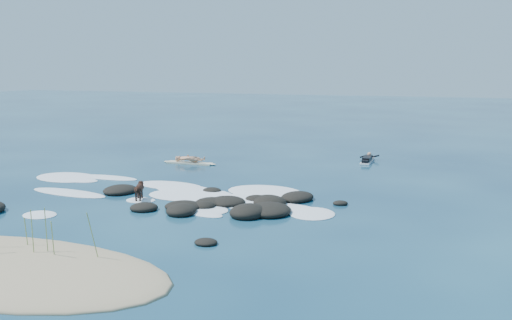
% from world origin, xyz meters
% --- Properties ---
extents(ground, '(160.00, 160.00, 0.00)m').
position_xyz_m(ground, '(0.00, 0.00, 0.00)').
color(ground, '#0A2642').
rests_on(ground, ground).
extents(sand_dune, '(9.00, 4.40, 0.60)m').
position_xyz_m(sand_dune, '(0.00, -8.20, 0.00)').
color(sand_dune, '#9E8966').
rests_on(sand_dune, ground).
extents(dune_grass, '(3.60, 1.31, 1.24)m').
position_xyz_m(dune_grass, '(0.10, -7.60, 0.66)').
color(dune_grass, '#809B4B').
rests_on(dune_grass, ground).
extents(reef_rocks, '(12.09, 7.25, 0.51)m').
position_xyz_m(reef_rocks, '(1.51, -1.07, 0.10)').
color(reef_rocks, black).
rests_on(reef_rocks, ground).
extents(breaking_foam, '(14.39, 7.98, 0.12)m').
position_xyz_m(breaking_foam, '(-0.18, 0.69, 0.01)').
color(breaking_foam, white).
rests_on(breaking_foam, ground).
extents(standing_surfer_rig, '(2.88, 0.58, 1.64)m').
position_xyz_m(standing_surfer_rig, '(-2.89, 6.86, 0.65)').
color(standing_surfer_rig, beige).
rests_on(standing_surfer_rig, ground).
extents(paddling_surfer_rig, '(1.03, 2.28, 0.40)m').
position_xyz_m(paddling_surfer_rig, '(5.31, 10.65, 0.14)').
color(paddling_surfer_rig, white).
rests_on(paddling_surfer_rig, ground).
extents(dog, '(0.54, 1.04, 0.69)m').
position_xyz_m(dog, '(-0.82, -0.94, 0.46)').
color(dog, black).
rests_on(dog, ground).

